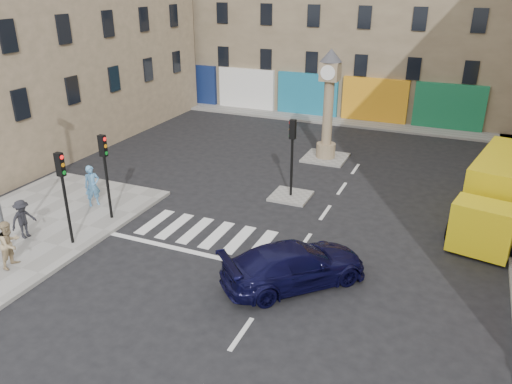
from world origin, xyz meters
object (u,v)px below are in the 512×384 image
Objects in this scene: traffic_light_left_near at (63,184)px; yellow_van at (501,192)px; clock_pillar at (329,98)px; traffic_light_island at (292,146)px; navy_sedan at (295,265)px; traffic_light_left_far at (105,164)px; pedestrian_dark at (23,219)px; pedestrian_blue at (92,186)px; pedestrian_tan at (10,244)px.

yellow_van is at bearing 30.29° from traffic_light_left_near.
clock_pillar is 0.78× the size of yellow_van.
clock_pillar is at bearing 90.00° from traffic_light_island.
traffic_light_island is at bearing -25.68° from navy_sedan.
navy_sedan is at bearing -117.72° from yellow_van.
traffic_light_left_far is at bearing -118.94° from clock_pillar.
yellow_van is 4.88× the size of pedestrian_dark.
pedestrian_tan is at bearing -137.30° from pedestrian_blue.
clock_pillar is 3.47× the size of pedestrian_tan.
traffic_light_left_near is at bearing -24.43° from pedestrian_tan.
pedestrian_blue is (-10.38, 2.19, 0.36)m from navy_sedan.
traffic_light_island is 1.96× the size of pedestrian_blue.
traffic_light_left_far is 13.05m from clock_pillar.
traffic_light_left_near is 2.10× the size of pedestrian_tan.
yellow_van is at bearing -28.45° from clock_pillar.
pedestrian_tan reaches higher than pedestrian_dark.
pedestrian_tan reaches higher than navy_sedan.
clock_pillar is (6.30, 11.40, 0.93)m from traffic_light_left_far.
traffic_light_left_far is at bearing -26.41° from pedestrian_dark.
traffic_light_left_near is 15.19m from clock_pillar.
navy_sedan is at bearing -77.70° from pedestrian_tan.
traffic_light_left_near is 9.10m from navy_sedan.
pedestrian_tan is at bearing -125.21° from traffic_light_island.
pedestrian_tan is at bearing -108.68° from traffic_light_left_near.
yellow_van is (15.28, 6.53, -1.26)m from traffic_light_left_far.
pedestrian_dark is (-8.30, -14.18, -2.60)m from clock_pillar.
traffic_light_left_near is 1.96× the size of pedestrian_blue.
clock_pillar is 3.24× the size of pedestrian_blue.
pedestrian_tan is at bearing -135.25° from pedestrian_dark.
pedestrian_blue is at bearing -149.30° from traffic_light_island.
navy_sedan is 2.88× the size of pedestrian_tan.
navy_sedan is (8.85, 0.96, -1.89)m from traffic_light_left_near.
pedestrian_dark is (-2.00, -2.79, -1.67)m from traffic_light_left_far.
navy_sedan is at bearing -73.72° from pedestrian_dark.
navy_sedan is 10.26m from yellow_van.
clock_pillar is at bearing -29.52° from pedestrian_tan.
pedestrian_blue is at bearing 31.96° from navy_sedan.
pedestrian_blue is (-1.53, 3.15, -1.53)m from traffic_light_left_near.
traffic_light_island is at bearing -36.17° from pedestrian_dark.
traffic_light_left_far is 3.82m from pedestrian_dark.
yellow_van is at bearing 23.12° from traffic_light_left_far.
yellow_van is at bearing -61.04° from pedestrian_tan.
navy_sedan is 0.65× the size of yellow_van.
traffic_light_left_near is at bearing -69.76° from pedestrian_dark.
traffic_light_left_near is 2.40m from traffic_light_left_far.
traffic_light_left_far reaches higher than navy_sedan.
traffic_light_island is (6.30, 7.80, -0.03)m from traffic_light_left_near.
traffic_light_island is 2.10× the size of pedestrian_tan.
pedestrian_tan is at bearing 61.93° from navy_sedan.
traffic_light_left_near is 10.03m from traffic_light_island.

